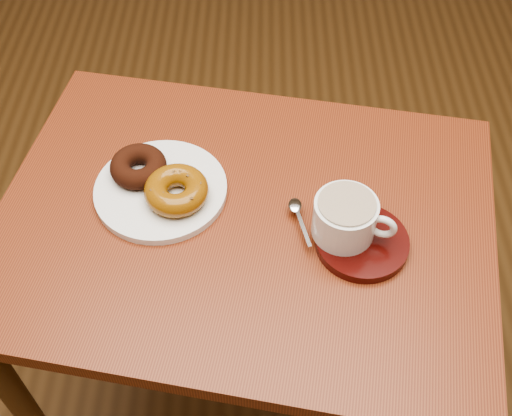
{
  "coord_description": "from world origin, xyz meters",
  "views": [
    {
      "loc": [
        0.07,
        -0.71,
        1.54
      ],
      "look_at": [
        0.07,
        -0.07,
        0.76
      ],
      "focal_mm": 45.0,
      "sensor_mm": 36.0,
      "label": 1
    }
  ],
  "objects_px": {
    "donut_plate": "(161,190)",
    "coffee_cup": "(346,218)",
    "cafe_table": "(245,258)",
    "saucer": "(362,242)"
  },
  "relations": [
    {
      "from": "coffee_cup",
      "to": "cafe_table",
      "type": "bearing_deg",
      "value": -175.81
    },
    {
      "from": "cafe_table",
      "to": "donut_plate",
      "type": "bearing_deg",
      "value": 170.63
    },
    {
      "from": "donut_plate",
      "to": "saucer",
      "type": "bearing_deg",
      "value": -17.96
    },
    {
      "from": "cafe_table",
      "to": "saucer",
      "type": "bearing_deg",
      "value": -6.96
    },
    {
      "from": "donut_plate",
      "to": "coffee_cup",
      "type": "relative_size",
      "value": 1.74
    },
    {
      "from": "donut_plate",
      "to": "coffee_cup",
      "type": "xyz_separation_m",
      "value": [
        0.29,
        -0.09,
        0.04
      ]
    },
    {
      "from": "cafe_table",
      "to": "donut_plate",
      "type": "xyz_separation_m",
      "value": [
        -0.14,
        0.05,
        0.12
      ]
    },
    {
      "from": "donut_plate",
      "to": "coffee_cup",
      "type": "bearing_deg",
      "value": -16.95
    },
    {
      "from": "donut_plate",
      "to": "cafe_table",
      "type": "bearing_deg",
      "value": -19.33
    },
    {
      "from": "cafe_table",
      "to": "coffee_cup",
      "type": "bearing_deg",
      "value": -4.85
    }
  ]
}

